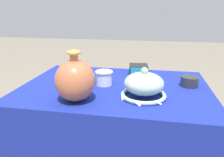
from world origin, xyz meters
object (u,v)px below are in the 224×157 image
pot_squat_charcoal (189,81)px  bowl_shallow_teal (82,76)px  vase_tall_bulbous (75,80)px  cup_wide_porcelain (104,78)px  mosaic_tile_box (138,69)px  vase_dome_bell (144,86)px

pot_squat_charcoal → bowl_shallow_teal: size_ratio=0.72×
pot_squat_charcoal → bowl_shallow_teal: 0.66m
vase_tall_bulbous → bowl_shallow_teal: bearing=102.2°
cup_wide_porcelain → bowl_shallow_teal: (-0.16, 0.05, -0.01)m
mosaic_tile_box → bowl_shallow_teal: bearing=-151.2°
mosaic_tile_box → bowl_shallow_teal: 0.42m
vase_dome_bell → bowl_shallow_teal: bearing=153.6°
vase_dome_bell → mosaic_tile_box: size_ratio=1.80×
bowl_shallow_teal → mosaic_tile_box: bearing=34.8°
mosaic_tile_box → cup_wide_porcelain: (-0.19, -0.29, 0.02)m
vase_tall_bulbous → mosaic_tile_box: vase_tall_bulbous is taller
mosaic_tile_box → bowl_shallow_teal: size_ratio=0.98×
vase_tall_bulbous → pot_squat_charcoal: size_ratio=2.46×
bowl_shallow_teal → cup_wide_porcelain: bearing=-18.2°
mosaic_tile_box → vase_tall_bulbous: bearing=-123.1°
vase_dome_bell → mosaic_tile_box: (-0.06, 0.44, -0.03)m
mosaic_tile_box → cup_wide_porcelain: 0.35m
mosaic_tile_box → cup_wide_porcelain: cup_wide_porcelain is taller
bowl_shallow_teal → vase_dome_bell: bearing=-26.4°
vase_tall_bulbous → vase_dome_bell: vase_tall_bulbous is taller
pot_squat_charcoal → bowl_shallow_teal: (-0.66, -0.02, 0.00)m
vase_tall_bulbous → pot_squat_charcoal: (0.60, 0.32, -0.08)m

